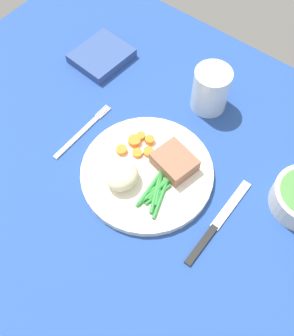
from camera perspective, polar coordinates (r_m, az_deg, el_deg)
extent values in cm
cube|color=#234793|center=(78.89, 1.01, -3.17)|extent=(120.00, 90.00, 2.00)
cylinder|color=white|center=(78.68, 0.00, -0.66)|extent=(25.96, 25.96, 1.60)
cube|color=#936047|center=(77.41, 3.91, 0.87)|extent=(8.86, 7.94, 3.01)
ellipsoid|color=beige|center=(75.19, -3.60, -1.06)|extent=(6.14, 6.64, 4.23)
cylinder|color=orange|center=(81.81, -0.86, 4.56)|extent=(1.82, 1.82, 0.88)
cylinder|color=orange|center=(79.57, -1.40, 2.10)|extent=(2.01, 2.01, 0.83)
cylinder|color=orange|center=(79.97, -3.63, 2.55)|extent=(2.18, 2.18, 1.05)
cylinder|color=orange|center=(81.06, 0.39, 3.97)|extent=(1.92, 1.92, 1.16)
cylinder|color=orange|center=(79.66, 0.20, 2.30)|extent=(2.10, 2.10, 0.92)
cylinder|color=orange|center=(80.95, -1.80, 3.85)|extent=(2.58, 2.58, 1.22)
cylinder|color=#2D8C38|center=(76.11, 2.05, -2.43)|extent=(0.74, 7.74, 0.72)
cylinder|color=#2D8C38|center=(75.16, 1.20, -3.73)|extent=(4.14, 7.46, 0.79)
cylinder|color=#2D8C38|center=(74.76, 1.91, -4.49)|extent=(3.24, 7.89, 0.69)
cylinder|color=#2D8C38|center=(76.04, 1.93, -2.59)|extent=(4.18, 6.65, 0.63)
cylinder|color=#2D8C38|center=(75.90, 1.92, -2.66)|extent=(2.11, 7.79, 0.79)
cylinder|color=#2D8C38|center=(76.17, 1.73, -2.37)|extent=(2.00, 5.58, 0.67)
cylinder|color=#2D8C38|center=(75.83, 0.41, -2.67)|extent=(1.66, 8.41, 0.84)
cylinder|color=#2D8C38|center=(75.23, 1.59, -3.80)|extent=(1.90, 6.28, 0.60)
cylinder|color=#2D8C38|center=(75.25, 0.67, -3.69)|extent=(2.04, 7.74, 0.65)
cylinder|color=#2D8C38|center=(75.77, 1.48, -2.87)|extent=(4.50, 7.48, 0.74)
cube|color=silver|center=(85.15, -9.91, 4.35)|extent=(1.00, 13.00, 0.40)
cube|color=silver|center=(88.55, -6.54, 8.07)|extent=(0.24, 3.60, 0.40)
cube|color=silver|center=(88.37, -6.34, 7.95)|extent=(0.24, 3.60, 0.40)
cube|color=silver|center=(88.18, -6.15, 7.83)|extent=(0.24, 3.60, 0.40)
cube|color=silver|center=(88.00, -5.95, 7.71)|extent=(0.24, 3.60, 0.40)
cube|color=black|center=(73.86, 7.70, -10.76)|extent=(1.30, 9.00, 0.64)
cube|color=silver|center=(77.81, 11.81, -5.13)|extent=(1.70, 12.00, 0.40)
cylinder|color=silver|center=(86.59, 9.01, 10.94)|extent=(7.79, 7.79, 9.83)
cylinder|color=silver|center=(87.92, 8.85, 10.18)|extent=(7.17, 7.17, 6.29)
cube|color=#334C8C|center=(98.35, -6.45, 15.53)|extent=(11.85, 13.23, 2.14)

